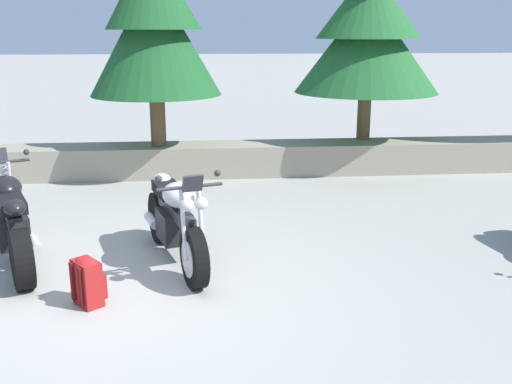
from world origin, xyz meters
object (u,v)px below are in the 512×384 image
(motorcycle_silver_centre, at_px, (176,221))
(pine_tree_far_left, at_px, (154,23))
(motorcycle_black_near_left, at_px, (11,222))
(rider_backpack, at_px, (88,280))
(pine_tree_mid_left, at_px, (368,29))

(motorcycle_silver_centre, bearing_deg, pine_tree_far_left, 96.26)
(motorcycle_black_near_left, xyz_separation_m, motorcycle_silver_centre, (1.80, -0.15, 0.00))
(motorcycle_silver_centre, distance_m, rider_backpack, 1.27)
(rider_backpack, distance_m, pine_tree_mid_left, 7.13)
(pine_tree_mid_left, bearing_deg, rider_backpack, -127.35)
(pine_tree_far_left, height_order, pine_tree_mid_left, pine_tree_mid_left)
(motorcycle_black_near_left, height_order, motorcycle_silver_centre, same)
(rider_backpack, bearing_deg, pine_tree_far_left, 86.10)
(motorcycle_silver_centre, distance_m, pine_tree_far_left, 4.63)
(pine_tree_far_left, xyz_separation_m, pine_tree_mid_left, (3.75, 0.32, -0.09))
(pine_tree_far_left, bearing_deg, rider_backpack, -93.90)
(pine_tree_far_left, bearing_deg, motorcycle_black_near_left, -109.00)
(motorcycle_silver_centre, height_order, pine_tree_far_left, pine_tree_far_left)
(motorcycle_black_near_left, height_order, pine_tree_mid_left, pine_tree_mid_left)
(motorcycle_black_near_left, distance_m, rider_backpack, 1.53)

